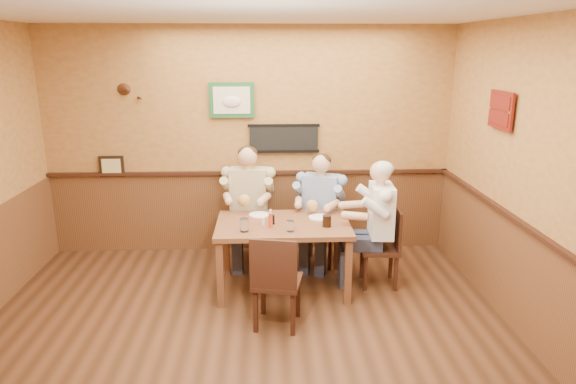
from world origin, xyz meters
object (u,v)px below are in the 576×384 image
diner_blue_polo (321,215)px  diner_white_elder (380,231)px  chair_back_right (321,230)px  water_glass_mid (290,226)px  dining_table (283,231)px  water_glass_left (244,225)px  diner_tan_shirt (249,211)px  salt_shaker (263,221)px  chair_back_left (249,226)px  chair_right_end (379,247)px  chair_near_side (277,279)px  cola_tumbler (327,221)px  hot_sauce_bottle (271,219)px  pepper_shaker (273,220)px

diner_blue_polo → diner_white_elder: (0.58, -0.61, 0.02)m
chair_back_right → diner_white_elder: (0.58, -0.61, 0.20)m
chair_back_right → water_glass_mid: size_ratio=7.60×
water_glass_mid → dining_table: bearing=103.6°
water_glass_left → chair_back_right: bearing=46.4°
chair_back_right → diner_blue_polo: (0.00, 0.00, 0.18)m
diner_tan_shirt → salt_shaker: 0.86m
dining_table → diner_tan_shirt: (-0.38, 0.78, -0.02)m
diner_blue_polo → chair_back_left: bearing=-167.7°
chair_right_end → chair_near_side: bearing=-50.3°
dining_table → diner_tan_shirt: bearing=116.1°
cola_tumbler → salt_shaker: 0.66m
chair_back_left → water_glass_left: size_ratio=6.68×
dining_table → hot_sauce_bottle: hot_sauce_bottle is taller
chair_right_end → chair_near_side: size_ratio=0.95×
cola_tumbler → diner_white_elder: bearing=17.7°
chair_near_side → water_glass_left: chair_near_side is taller
chair_back_right → diner_blue_polo: 0.18m
dining_table → water_glass_mid: bearing=-76.4°
diner_blue_polo → hot_sauce_bottle: 1.03m
water_glass_mid → hot_sauce_bottle: hot_sauce_bottle is taller
dining_table → diner_white_elder: 1.05m
chair_near_side → water_glass_mid: 0.62m
chair_back_right → chair_near_side: bearing=-91.2°
chair_right_end → water_glass_mid: (-0.99, -0.32, 0.37)m
chair_right_end → diner_tan_shirt: bearing=-112.9°
chair_back_left → chair_near_side: 1.57m
chair_right_end → chair_near_side: chair_near_side is taller
chair_back_left → pepper_shaker: chair_back_left is taller
chair_back_left → diner_tan_shirt: (0.00, 0.00, 0.19)m
hot_sauce_bottle → salt_shaker: (-0.07, 0.09, -0.05)m
pepper_shaker → water_glass_mid: bearing=-52.8°
water_glass_left → pepper_shaker: (0.29, 0.21, -0.02)m
chair_back_left → cola_tumbler: bearing=-43.3°
cola_tumbler → water_glass_left: bearing=-172.5°
hot_sauce_bottle → water_glass_left: bearing=-157.7°
chair_back_left → water_glass_mid: 1.19m
water_glass_left → cola_tumbler: 0.85m
dining_table → water_glass_left: 0.49m
chair_right_end → salt_shaker: bearing=-81.3°
salt_shaker → water_glass_left: bearing=-133.7°
water_glass_left → pepper_shaker: 0.36m
diner_blue_polo → hot_sauce_bottle: diner_blue_polo is taller
chair_near_side → diner_tan_shirt: 1.58m
chair_near_side → diner_blue_polo: diner_blue_polo is taller
dining_table → chair_near_side: size_ratio=1.52×
diner_white_elder → water_glass_mid: (-0.99, -0.32, 0.18)m
diner_tan_shirt → water_glass_mid: (0.45, -1.05, 0.17)m
dining_table → salt_shaker: size_ratio=17.79×
dining_table → pepper_shaker: 0.18m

